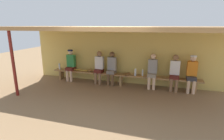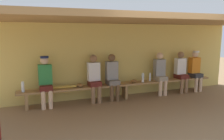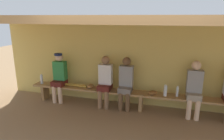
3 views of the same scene
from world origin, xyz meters
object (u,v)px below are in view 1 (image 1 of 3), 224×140
bench (121,76)px  water_bottle_blue (143,73)px  baseball_glove_dark_brown (128,74)px  baseball_glove_tan (90,70)px  player_near_post (99,66)px  water_bottle_orange (135,72)px  player_leftmost (71,64)px  support_post (13,64)px  player_in_red (152,70)px  water_bottle_green (59,66)px  player_middle (192,72)px  baseball_bat (79,70)px  player_in_blue (175,71)px  player_in_white (112,67)px

bench → water_bottle_blue: size_ratio=23.44×
bench → baseball_glove_dark_brown: size_ratio=25.00×
baseball_glove_tan → player_near_post: bearing=-92.4°
player_near_post → bench: bearing=-0.2°
water_bottle_blue → water_bottle_orange: 0.28m
player_near_post → player_leftmost: bearing=180.0°
support_post → player_in_red: 4.87m
baseball_glove_tan → support_post: bearing=140.2°
player_near_post → player_in_red: bearing=0.0°
water_bottle_green → player_in_red: bearing=0.3°
player_near_post → player_middle: bearing=0.0°
player_middle → player_leftmost: bearing=180.0°
water_bottle_blue → baseball_bat: water_bottle_blue is taller
water_bottle_green → water_bottle_orange: bearing=-0.4°
support_post → player_in_blue: 5.60m
player_middle → bench: bearing=-179.9°
support_post → water_bottle_green: support_post is taller
water_bottle_green → baseball_bat: (0.92, 0.02, -0.10)m
water_bottle_green → water_bottle_blue: 3.66m
water_bottle_orange → player_in_blue: bearing=1.9°
water_bottle_orange → player_near_post: bearing=178.2°
bench → player_in_white: size_ratio=4.49×
player_middle → player_in_white: bearing=-180.0°
baseball_glove_dark_brown → baseball_bat: (-2.18, 0.02, -0.01)m
player_in_white → water_bottle_orange: player_in_white is taller
support_post → player_in_blue: (5.17, 2.10, -0.37)m
baseball_glove_dark_brown → water_bottle_green: bearing=-59.4°
bench → baseball_bat: baseball_bat is taller
bench → player_leftmost: player_leftmost is taller
player_in_white → water_bottle_blue: (1.25, 0.00, -0.15)m
bench → player_near_post: 1.00m
bench → player_leftmost: bearing=179.9°
baseball_bat → water_bottle_blue: bearing=2.3°
bench → water_bottle_green: (-2.81, -0.02, 0.20)m
player_in_red → water_bottle_blue: (-0.36, 0.00, -0.15)m
player_in_blue → player_middle: bearing=0.0°
player_leftmost → water_bottle_orange: size_ratio=4.80×
water_bottle_green → baseball_bat: 0.92m
player_middle → water_bottle_orange: player_middle is taller
support_post → player_in_white: support_post is taller
bench → baseball_bat: (-1.89, -0.00, 0.11)m
player_middle → water_bottle_blue: bearing=179.9°
player_in_white → baseball_glove_tan: player_in_white is taller
player_leftmost → water_bottle_green: (-0.56, -0.02, -0.16)m
player_leftmost → baseball_bat: 0.44m
player_near_post → baseball_glove_tan: (-0.41, 0.02, -0.22)m
water_bottle_blue → player_in_blue: bearing=-0.2°
player_in_red → water_bottle_green: size_ratio=4.90×
baseball_bat → water_bottle_orange: bearing=1.1°
baseball_glove_dark_brown → player_leftmost: bearing=-59.9°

